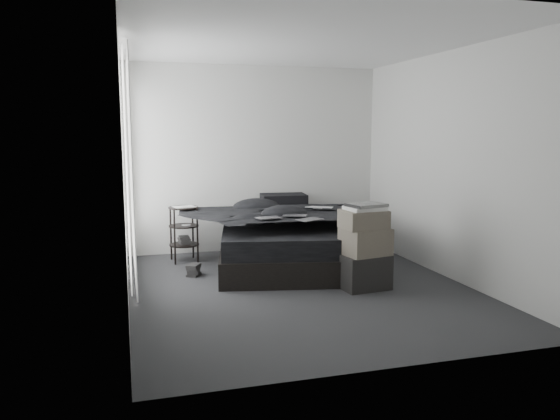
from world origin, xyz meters
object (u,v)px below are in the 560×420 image
object	(u,v)px
bed	(287,254)
side_stand	(184,234)
laptop	(319,202)
box_lower	(363,271)

from	to	relation	value
bed	side_stand	size ratio (longest dim) A/B	3.08
bed	laptop	bearing A→B (deg)	7.50
side_stand	box_lower	distance (m)	2.50
bed	side_stand	distance (m)	1.38
box_lower	bed	bearing A→B (deg)	113.16
laptop	box_lower	xyz separation A→B (m)	(0.10, -1.16, -0.61)
bed	side_stand	world-z (taller)	side_stand
laptop	box_lower	world-z (taller)	laptop
bed	side_stand	xyz separation A→B (m)	(-1.23, 0.60, 0.21)
box_lower	side_stand	bearing A→B (deg)	134.17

